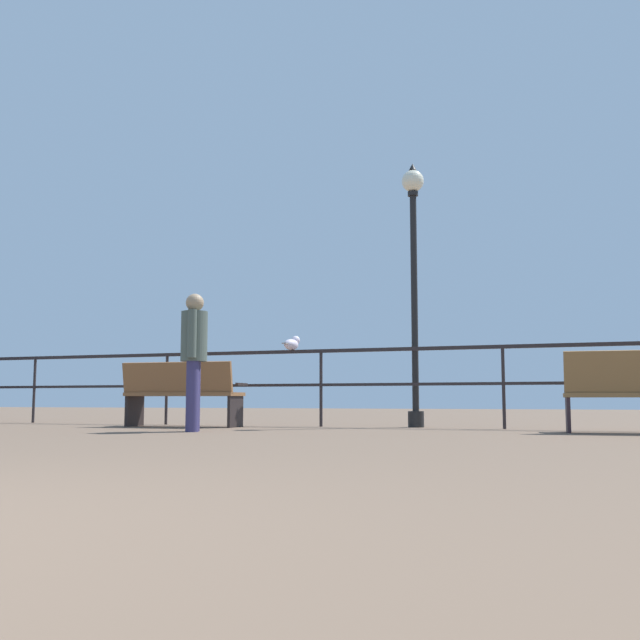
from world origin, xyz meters
The scene contains 5 objects.
pier_railing centered at (0.00, 8.91, 0.82)m, with size 22.81×0.05×1.09m.
bench_near_left centered at (-3.04, 8.09, 0.50)m, with size 1.68×0.80×0.90m.
lamppost_center centered at (0.05, 9.12, 2.32)m, with size 0.31×0.31×3.73m.
person_at_railing centered at (-2.11, 6.81, 0.95)m, with size 0.32×0.50×1.65m.
seagull_on_rail centered at (-1.72, 8.93, 1.19)m, with size 0.21×0.45×0.22m.
Camera 1 is at (2.42, -1.01, 0.38)m, focal length 41.84 mm.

